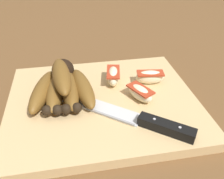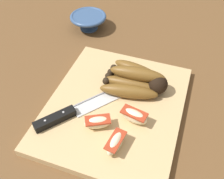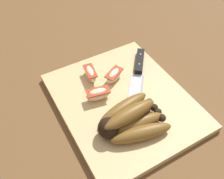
% 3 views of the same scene
% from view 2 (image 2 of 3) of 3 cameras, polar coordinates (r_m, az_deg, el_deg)
% --- Properties ---
extents(ground_plane, '(6.00, 6.00, 0.00)m').
position_cam_2_polar(ground_plane, '(0.67, 0.41, -3.44)').
color(ground_plane, brown).
extents(cutting_board, '(0.38, 0.32, 0.02)m').
position_cam_2_polar(cutting_board, '(0.65, 0.64, -3.84)').
color(cutting_board, tan).
rests_on(cutting_board, ground_plane).
extents(banana_bunch, '(0.14, 0.16, 0.06)m').
position_cam_2_polar(banana_bunch, '(0.68, 5.31, 2.08)').
color(banana_bunch, black).
rests_on(banana_bunch, cutting_board).
extents(chefs_knife, '(0.24, 0.20, 0.02)m').
position_cam_2_polar(chefs_knife, '(0.63, -8.23, -4.55)').
color(chefs_knife, silver).
rests_on(chefs_knife, cutting_board).
extents(apple_wedge_near, '(0.07, 0.03, 0.03)m').
position_cam_2_polar(apple_wedge_near, '(0.56, 0.77, -11.42)').
color(apple_wedge_near, beige).
rests_on(apple_wedge_near, cutting_board).
extents(apple_wedge_middle, '(0.04, 0.07, 0.03)m').
position_cam_2_polar(apple_wedge_middle, '(0.60, 4.77, -5.72)').
color(apple_wedge_middle, beige).
rests_on(apple_wedge_middle, cutting_board).
extents(apple_wedge_far, '(0.05, 0.07, 0.03)m').
position_cam_2_polar(apple_wedge_far, '(0.59, -3.06, -7.09)').
color(apple_wedge_far, beige).
rests_on(apple_wedge_far, cutting_board).
extents(ceramic_bowl, '(0.12, 0.12, 0.05)m').
position_cam_2_polar(ceramic_bowl, '(0.92, -5.12, 14.60)').
color(ceramic_bowl, '#385684').
rests_on(ceramic_bowl, ground_plane).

